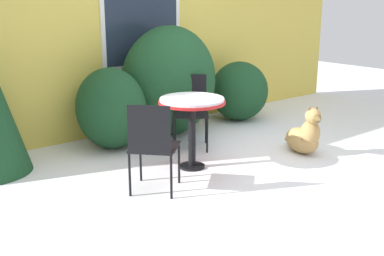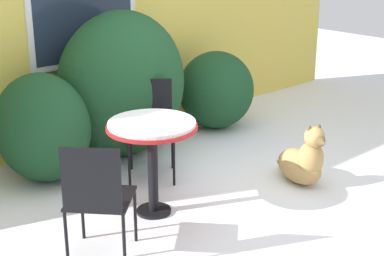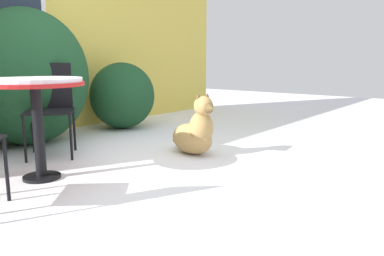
% 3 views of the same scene
% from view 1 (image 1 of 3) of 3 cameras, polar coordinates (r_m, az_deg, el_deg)
% --- Properties ---
extents(ground_plane, '(16.00, 16.00, 0.00)m').
position_cam_1_polar(ground_plane, '(5.57, 7.55, -4.37)').
color(ground_plane, white).
extents(house_wall, '(8.00, 0.10, 2.88)m').
position_cam_1_polar(house_wall, '(6.94, -5.56, 11.95)').
color(house_wall, '#DBC14C').
rests_on(house_wall, ground_plane).
extents(shrub_left, '(0.85, 0.98, 1.02)m').
position_cam_1_polar(shrub_left, '(6.11, -9.59, 2.32)').
color(shrub_left, '#194223').
rests_on(shrub_left, ground_plane).
extents(shrub_middle, '(1.39, 1.06, 1.49)m').
position_cam_1_polar(shrub_middle, '(6.58, -2.68, 5.58)').
color(shrub_middle, '#194223').
rests_on(shrub_middle, ground_plane).
extents(shrub_right, '(0.89, 0.87, 0.90)m').
position_cam_1_polar(shrub_right, '(7.46, 5.62, 4.39)').
color(shrub_right, '#194223').
rests_on(shrub_right, ground_plane).
extents(patio_table, '(0.73, 0.73, 0.80)m').
position_cam_1_polar(patio_table, '(5.25, -0.00, 2.28)').
color(patio_table, black).
rests_on(patio_table, ground_plane).
extents(patio_chair_near_table, '(0.62, 0.62, 0.91)m').
position_cam_1_polar(patio_chair_near_table, '(6.08, -0.18, 2.41)').
color(patio_chair_near_table, black).
rests_on(patio_chair_near_table, ground_plane).
extents(patio_chair_far_side, '(0.62, 0.62, 0.91)m').
position_cam_1_polar(patio_chair_far_side, '(4.62, -4.69, -1.86)').
color(patio_chair_far_side, black).
rests_on(patio_chair_far_side, ground_plane).
extents(dog, '(0.47, 0.72, 0.62)m').
position_cam_1_polar(dog, '(6.01, 13.20, -1.00)').
color(dog, tan).
rests_on(dog, ground_plane).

